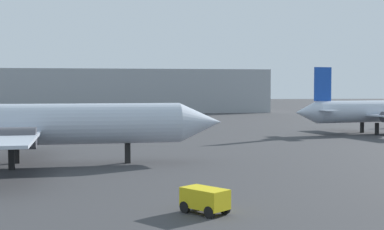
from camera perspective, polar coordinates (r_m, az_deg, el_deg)
airplane_distant at (r=45.86m, az=-17.24°, el=-1.01°), size 32.67×25.85×10.05m
airplane_far_left at (r=79.81m, az=18.83°, el=0.38°), size 25.84×18.99×9.25m
baggage_cart at (r=27.54m, az=1.38°, el=-8.93°), size 2.51×2.69×1.30m
terminal_building at (r=145.07m, az=-5.86°, el=2.56°), size 68.76×19.00×11.34m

